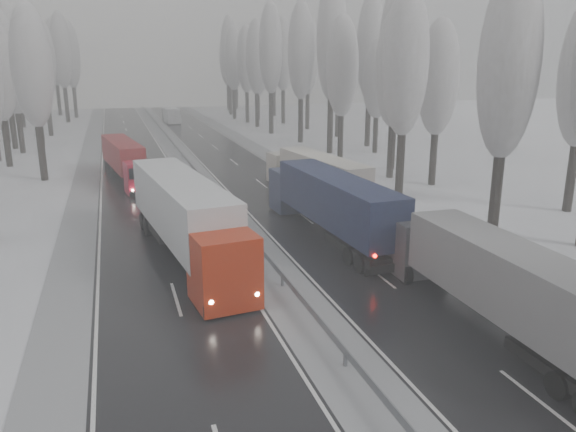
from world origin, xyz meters
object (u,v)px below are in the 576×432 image
truck_blue_box (329,200)px  box_truck_distant (171,115)px  truck_grey_tarp (497,279)px  truck_red_white (186,215)px  truck_cream_box (316,173)px  truck_red_red (125,158)px

truck_blue_box → box_truck_distant: bearing=88.4°
truck_grey_tarp → box_truck_distant: size_ratio=2.02×
truck_red_white → truck_grey_tarp: bearing=-55.3°
truck_grey_tarp → truck_cream_box: 24.23m
truck_red_red → truck_blue_box: bearing=-70.3°
truck_grey_tarp → truck_blue_box: size_ratio=0.94×
truck_grey_tarp → truck_red_red: (-13.56, 36.58, -0.16)m
truck_cream_box → truck_blue_box: bearing=-113.0°
truck_grey_tarp → box_truck_distant: 87.18m
truck_cream_box → box_truck_distant: 63.08m
truck_red_white → truck_red_red: (-2.59, 24.17, -0.54)m
truck_blue_box → truck_cream_box: (2.83, 10.02, -0.29)m
truck_grey_tarp → truck_red_red: truck_grey_tarp is taller
truck_red_red → truck_grey_tarp: bearing=-77.6°
box_truck_distant → truck_red_red: 51.42m
truck_red_white → truck_red_red: truck_red_white is taller
truck_blue_box → truck_red_red: (-11.76, 22.40, -0.30)m
truck_red_white → truck_red_red: size_ratio=1.25×
truck_blue_box → box_truck_distant: truck_blue_box is taller
truck_cream_box → truck_red_white: 16.83m
truck_blue_box → truck_cream_box: 10.42m
truck_grey_tarp → truck_blue_box: (-1.80, 14.18, 0.14)m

